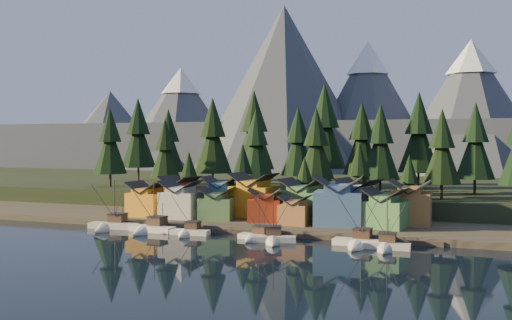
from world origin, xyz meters
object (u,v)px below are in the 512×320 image
(boat_1, at_px, (149,222))
(boat_3, at_px, (256,231))
(boat_5, at_px, (359,236))
(house_back_0, at_px, (180,193))
(house_front_0, at_px, (148,198))
(house_front_1, at_px, (181,198))
(boat_4, at_px, (273,232))
(boat_2, at_px, (188,226))
(house_back_1, at_px, (222,195))
(boat_0, at_px, (110,220))
(boat_6, at_px, (386,239))

(boat_1, relative_size, boat_3, 1.25)
(boat_5, height_order, house_back_0, house_back_0)
(boat_1, height_order, house_front_0, boat_1)
(house_front_0, height_order, house_front_1, house_front_1)
(boat_4, bearing_deg, boat_1, 158.17)
(boat_3, bearing_deg, house_back_0, 147.41)
(boat_1, height_order, boat_2, boat_1)
(boat_2, relative_size, boat_5, 0.86)
(boat_1, distance_m, boat_2, 9.94)
(boat_2, relative_size, house_back_0, 1.02)
(boat_3, bearing_deg, house_front_1, 155.67)
(boat_2, distance_m, house_back_1, 24.63)
(boat_0, height_order, house_back_0, boat_0)
(boat_6, bearing_deg, house_back_0, 154.26)
(boat_0, bearing_deg, house_back_1, 46.59)
(house_front_0, relative_size, house_back_0, 0.89)
(boat_3, xyz_separation_m, house_front_1, (-25.29, 14.70, 4.46))
(boat_4, distance_m, house_back_1, 34.89)
(boat_1, xyz_separation_m, boat_6, (52.58, -1.96, -0.26))
(boat_5, xyz_separation_m, house_back_0, (-52.26, 24.44, 4.39))
(boat_0, bearing_deg, boat_4, -9.32)
(house_back_1, bearing_deg, boat_0, -136.71)
(house_back_1, bearing_deg, house_back_0, 170.89)
(boat_3, height_order, boat_6, boat_6)
(boat_0, distance_m, boat_4, 41.11)
(boat_6, bearing_deg, boat_0, 175.91)
(boat_3, xyz_separation_m, boat_5, (21.46, -0.00, 0.26))
(boat_0, xyz_separation_m, house_back_0, (5.83, 23.09, 4.30))
(boat_4, xyz_separation_m, boat_6, (22.47, 0.19, -0.09))
(boat_2, height_order, boat_4, boat_4)
(boat_2, height_order, house_front_0, house_front_0)
(boat_5, bearing_deg, boat_4, -172.11)
(boat_0, xyz_separation_m, boat_2, (20.82, -1.08, -0.28))
(boat_2, xyz_separation_m, house_front_1, (-9.49, 14.43, 4.39))
(boat_3, relative_size, house_back_1, 0.99)
(boat_6, bearing_deg, boat_5, 163.38)
(boat_3, bearing_deg, boat_0, -176.27)
(boat_3, bearing_deg, boat_5, 5.83)
(house_back_0, bearing_deg, house_front_1, -50.97)
(boat_4, bearing_deg, house_front_1, 133.39)
(boat_3, bearing_deg, boat_1, -175.28)
(boat_5, xyz_separation_m, boat_6, (5.38, -1.45, -0.06))
(boat_1, relative_size, house_back_0, 1.23)
(boat_2, bearing_deg, boat_5, -4.69)
(boat_3, relative_size, boat_5, 0.83)
(boat_0, distance_m, boat_5, 58.11)
(boat_1, relative_size, house_front_0, 1.39)
(boat_4, distance_m, boat_6, 22.48)
(boat_0, xyz_separation_m, boat_4, (41.00, -3.00, -0.06))
(house_front_1, xyz_separation_m, house_back_1, (6.76, 9.59, 0.30))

